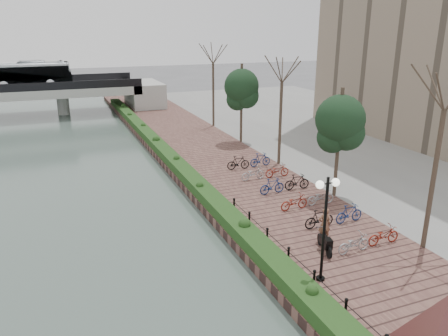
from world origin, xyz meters
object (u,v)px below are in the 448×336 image
granite_monument (447,334)px  motorcycle (325,242)px  pedestrian (324,224)px  lamppost (326,206)px

granite_monument → motorcycle: size_ratio=2.82×
granite_monument → motorcycle: granite_monument is taller
granite_monument → motorcycle: bearing=83.0°
motorcycle → pedestrian: size_ratio=0.89×
lamppost → motorcycle: (1.48, 1.93, -2.73)m
granite_monument → pedestrian: granite_monument is taller
lamppost → granite_monument: bearing=-84.1°
granite_monument → lamppost: lamppost is taller
granite_monument → lamppost: size_ratio=0.97×
pedestrian → motorcycle: bearing=69.7°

